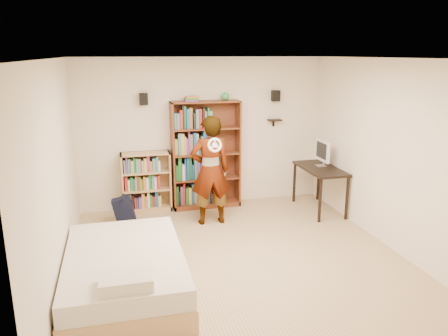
{
  "coord_description": "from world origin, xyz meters",
  "views": [
    {
      "loc": [
        -1.55,
        -5.21,
        2.76
      ],
      "look_at": [
        -0.09,
        0.6,
        1.18
      ],
      "focal_mm": 35.0,
      "sensor_mm": 36.0,
      "label": 1
    }
  ],
  "objects_px": {
    "tall_bookshelf": "(206,155)",
    "low_bookshelf": "(146,182)",
    "daybed": "(125,267)",
    "computer_desk": "(319,189)",
    "person": "(210,171)"
  },
  "relations": [
    {
      "from": "tall_bookshelf",
      "to": "low_bookshelf",
      "type": "xyz_separation_m",
      "value": [
        -1.08,
        0.02,
        -0.44
      ]
    },
    {
      "from": "tall_bookshelf",
      "to": "daybed",
      "type": "distance_m",
      "value": 3.18
    },
    {
      "from": "tall_bookshelf",
      "to": "computer_desk",
      "type": "relative_size",
      "value": 1.67
    },
    {
      "from": "low_bookshelf",
      "to": "computer_desk",
      "type": "relative_size",
      "value": 0.92
    },
    {
      "from": "tall_bookshelf",
      "to": "person",
      "type": "height_order",
      "value": "tall_bookshelf"
    },
    {
      "from": "computer_desk",
      "to": "tall_bookshelf",
      "type": "bearing_deg",
      "value": 160.0
    },
    {
      "from": "tall_bookshelf",
      "to": "person",
      "type": "distance_m",
      "value": 0.83
    },
    {
      "from": "computer_desk",
      "to": "daybed",
      "type": "xyz_separation_m",
      "value": [
        -3.48,
        -2.0,
        -0.09
      ]
    },
    {
      "from": "computer_desk",
      "to": "person",
      "type": "relative_size",
      "value": 0.65
    },
    {
      "from": "computer_desk",
      "to": "daybed",
      "type": "relative_size",
      "value": 0.55
    },
    {
      "from": "computer_desk",
      "to": "daybed",
      "type": "distance_m",
      "value": 4.01
    },
    {
      "from": "daybed",
      "to": "low_bookshelf",
      "type": "bearing_deg",
      "value": 80.18
    },
    {
      "from": "person",
      "to": "low_bookshelf",
      "type": "bearing_deg",
      "value": -41.11
    },
    {
      "from": "person",
      "to": "computer_desk",
      "type": "bearing_deg",
      "value": -177.26
    },
    {
      "from": "low_bookshelf",
      "to": "person",
      "type": "distance_m",
      "value": 1.34
    }
  ]
}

